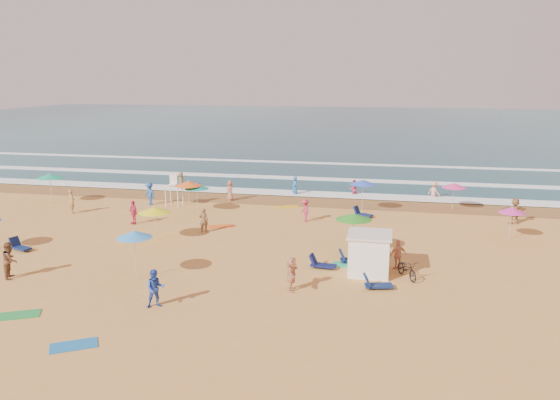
# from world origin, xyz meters

# --- Properties ---
(ground) EXTENTS (220.00, 220.00, 0.00)m
(ground) POSITION_xyz_m (0.00, 0.00, 0.00)
(ground) COLOR gold
(ground) RESTS_ON ground
(ocean) EXTENTS (220.00, 140.00, 0.18)m
(ocean) POSITION_xyz_m (0.00, 84.00, 0.00)
(ocean) COLOR #0C4756
(ocean) RESTS_ON ground
(wet_sand) EXTENTS (220.00, 220.00, 0.00)m
(wet_sand) POSITION_xyz_m (0.00, 12.50, 0.01)
(wet_sand) COLOR olive
(wet_sand) RESTS_ON ground
(surf_foam) EXTENTS (200.00, 18.70, 0.05)m
(surf_foam) POSITION_xyz_m (0.00, 21.32, 0.10)
(surf_foam) COLOR white
(surf_foam) RESTS_ON ground
(cabana) EXTENTS (2.00, 2.00, 2.00)m
(cabana) POSITION_xyz_m (7.84, -3.25, 1.00)
(cabana) COLOR white
(cabana) RESTS_ON ground
(cabana_roof) EXTENTS (2.20, 2.20, 0.12)m
(cabana_roof) POSITION_xyz_m (7.84, -3.25, 2.06)
(cabana_roof) COLOR silver
(cabana_roof) RESTS_ON cabana
(bicycle) EXTENTS (1.41, 1.91, 0.96)m
(bicycle) POSITION_xyz_m (9.74, -3.55, 0.48)
(bicycle) COLOR black
(bicycle) RESTS_ON ground
(lifeguard_stand) EXTENTS (1.20, 1.20, 2.10)m
(lifeguard_stand) POSITION_xyz_m (-7.70, 8.88, 1.05)
(lifeguard_stand) COLOR white
(lifeguard_stand) RESTS_ON ground
(beach_umbrellas) EXTENTS (50.55, 30.93, 0.79)m
(beach_umbrellas) POSITION_xyz_m (2.11, 1.50, 2.07)
(beach_umbrellas) COLOR blue
(beach_umbrellas) RESTS_ON ground
(loungers) EXTENTS (37.43, 23.80, 0.34)m
(loungers) POSITION_xyz_m (7.07, -1.54, 0.17)
(loungers) COLOR #101F51
(loungers) RESTS_ON ground
(towels) EXTENTS (50.90, 25.10, 0.03)m
(towels) POSITION_xyz_m (-0.24, -2.53, 0.01)
(towels) COLOR #B3163F
(towels) RESTS_ON ground
(beachgoers) EXTENTS (33.39, 26.31, 2.10)m
(beachgoers) POSITION_xyz_m (0.01, 4.36, 0.80)
(beachgoers) COLOR #A57A4C
(beachgoers) RESTS_ON ground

